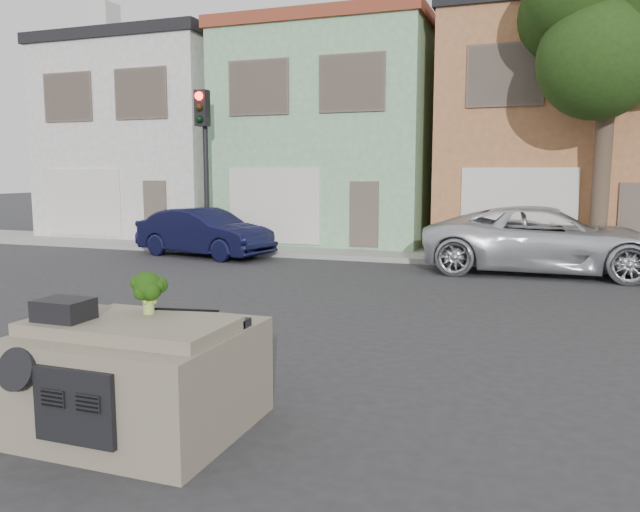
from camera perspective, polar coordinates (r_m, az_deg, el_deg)
The scene contains 13 objects.
ground_plane at distance 9.07m, azimuth -4.68°, elevation -8.39°, with size 120.00×120.00×0.00m, color #303033.
sidewalk at distance 18.94m, azimuth 8.53°, elevation 0.15°, with size 40.00×3.00×0.15m, color gray.
townhouse_white at distance 26.81m, azimuth -13.58°, elevation 10.10°, with size 7.20×8.20×7.55m, color silver.
townhouse_mint at distance 23.58m, azimuth 2.14°, elevation 10.68°, with size 7.20×8.20×7.55m, color #85B887.
townhouse_tan at distance 22.48m, azimuth 21.00°, elevation 10.35°, with size 7.20×8.20×7.55m, color #AE6E44.
navy_sedan at distance 19.15m, azimuth -10.48°, elevation -0.04°, with size 1.53×4.38×1.44m, color black.
silver_pickup at distance 16.69m, azimuth 19.88°, elevation -1.47°, with size 2.78×6.04×1.68m, color silver.
traffic_signal at distance 20.16m, azimuth -10.51°, elevation 7.61°, with size 0.40×0.40×5.10m, color black.
tree_near at distance 17.88m, azimuth 24.66°, elevation 12.54°, with size 4.40×4.00×8.50m, color #1D3610.
car_dashboard at distance 6.42m, azimuth -16.03°, elevation -10.23°, with size 2.00×1.80×1.12m, color #796F5C.
instrument_hump at distance 6.35m, azimuth -22.37°, elevation -4.55°, with size 0.48×0.38×0.20m, color black.
wiper_arm at distance 6.43m, azimuth -12.20°, elevation -4.82°, with size 0.70×0.03×0.02m, color black.
broccoli at distance 6.34m, azimuth -15.43°, elevation -3.24°, with size 0.35×0.35×0.42m, color #163409.
Camera 1 is at (3.62, -7.94, 2.49)m, focal length 35.00 mm.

